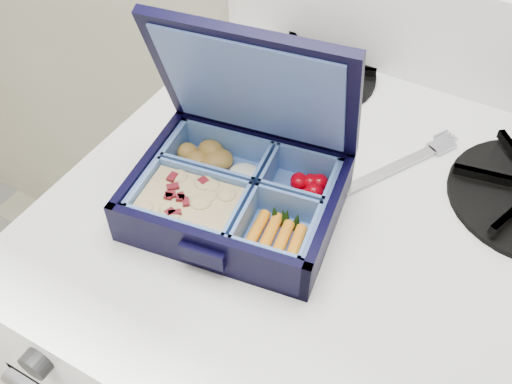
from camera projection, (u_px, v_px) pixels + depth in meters
The scene contains 4 objects.
stove at pixel (318, 380), 0.99m from camera, with size 0.62×0.62×0.93m, color white, non-canonical shape.
bento_box at pixel (237, 196), 0.62m from camera, with size 0.22×0.17×0.05m, color black, non-canonical shape.
burner_grate_rear at pixel (311, 70), 0.81m from camera, with size 0.18×0.18×0.02m, color black.
fork at pixel (383, 173), 0.67m from camera, with size 0.03×0.20×0.01m, color #ABA8B6, non-canonical shape.
Camera 1 is at (0.00, 1.23, 1.41)m, focal length 40.00 mm.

